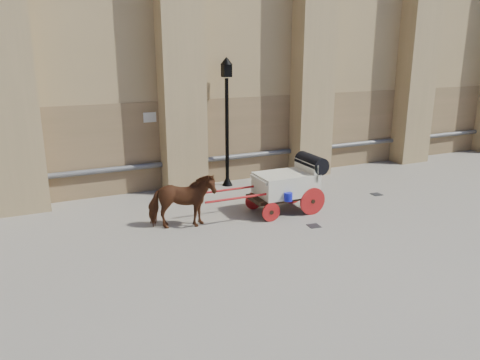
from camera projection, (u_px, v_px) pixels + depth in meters
name	position (u px, v px, depth m)	size (l,w,h in m)	color
ground	(258.00, 219.00, 13.30)	(90.00, 90.00, 0.00)	slate
horse	(182.00, 201.00, 12.46)	(0.81, 1.78, 1.50)	#5A2916
carriage	(290.00, 182.00, 13.73)	(3.79, 1.35, 1.65)	black
street_lamp	(227.00, 119.00, 15.90)	(0.41, 0.41, 4.40)	black
drain_grate_near	(314.00, 226.00, 12.78)	(0.32, 0.32, 0.01)	black
drain_grate_far	(376.00, 194.00, 15.50)	(0.32, 0.32, 0.01)	black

